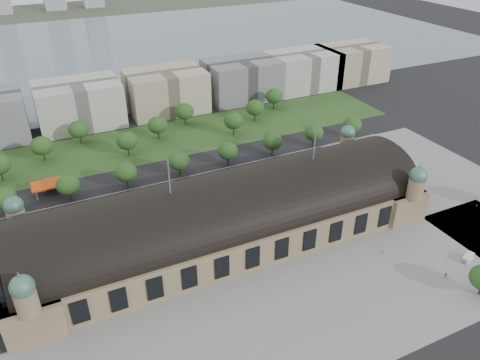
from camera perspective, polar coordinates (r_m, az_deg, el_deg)
name	(u,v)px	position (r m, az deg, el deg)	size (l,w,h in m)	color
ground	(228,240)	(173.39, -1.52, -7.28)	(900.00, 900.00, 0.00)	black
station	(227,217)	(167.36, -1.57, -4.48)	(150.00, 48.40, 44.30)	#907D59
plaza_south	(317,311)	(148.67, 9.42, -15.49)	(190.00, 48.00, 0.12)	gray
plaza_east	(436,179)	(228.21, 22.77, 0.09)	(56.00, 100.00, 0.12)	gray
road_slab	(146,202)	(198.21, -11.36, -2.63)	(260.00, 26.00, 0.10)	black
grass_belt	(126,147)	(246.48, -13.70, 3.92)	(300.00, 45.00, 0.10)	#28491D
petrol_station	(51,184)	(217.09, -22.01, -0.41)	(14.00, 13.00, 5.05)	#E0470D
lake	(86,50)	(440.55, -18.23, 14.84)	(700.00, 320.00, 0.08)	slate
far_shore	(57,11)	(635.42, -21.40, 18.66)	(700.00, 120.00, 0.14)	#44513D
office_3	(79,104)	(276.62, -19.01, 8.75)	(45.00, 32.00, 24.00)	beige
office_4	(166,91)	(285.58, -9.01, 10.68)	(45.00, 32.00, 24.00)	#C2B498
office_5	(242,79)	(302.64, 0.22, 12.16)	(45.00, 32.00, 24.00)	gray
office_6	(302,70)	(323.88, 7.60, 13.12)	(45.00, 32.00, 24.00)	beige
office_7	(351,63)	(346.60, 13.36, 13.71)	(45.00, 32.00, 24.00)	#C2B498
tree_row_2	(4,198)	(204.83, -26.83, -2.00)	(9.60, 9.60, 11.52)	#2D2116
tree_row_3	(68,185)	(204.28, -20.26, -0.55)	(9.60, 9.60, 11.52)	#2D2116
tree_row_4	(126,172)	(206.55, -13.75, 0.90)	(9.60, 9.60, 11.52)	#2D2116
tree_row_5	(179,161)	(211.53, -7.46, 2.29)	(9.60, 9.60, 11.52)	#2D2116
tree_row_6	(228,151)	(219.04, -1.52, 3.57)	(9.60, 9.60, 11.52)	#2D2116
tree_row_7	(273,141)	(228.83, 3.98, 4.72)	(9.60, 9.60, 11.52)	#2D2116
tree_row_8	(314,133)	(240.62, 9.01, 5.73)	(9.60, 9.60, 11.52)	#2D2116
tree_row_9	(352,124)	(254.15, 13.55, 6.61)	(9.60, 9.60, 11.52)	#2D2116
tree_belt_4	(42,146)	(241.61, -23.03, 3.86)	(10.40, 10.40, 12.48)	#2D2116
tree_belt_5	(79,129)	(253.46, -19.06, 5.85)	(10.40, 10.40, 12.48)	#2D2116
tree_belt_6	(127,141)	(234.01, -13.60, 4.68)	(10.40, 10.40, 12.48)	#2D2116
tree_belt_7	(158,125)	(248.56, -10.00, 6.61)	(10.40, 10.40, 12.48)	#2D2116
tree_belt_8	(184,111)	(264.22, -6.79, 8.31)	(10.40, 10.40, 12.48)	#2D2116
tree_belt_9	(234,121)	(249.99, -0.79, 7.22)	(10.40, 10.40, 12.48)	#2D2116
tree_belt_10	(255,108)	(267.74, 1.85, 8.80)	(10.40, 10.40, 12.48)	#2D2116
tree_belt_11	(274,96)	(286.15, 4.17, 10.17)	(10.40, 10.40, 12.48)	#2D2116
traffic_car_2	(92,215)	(194.28, -17.63, -4.07)	(2.21, 4.79, 1.33)	black
traffic_car_3	(135,197)	(201.01, -12.69, -2.04)	(2.14, 5.26, 1.53)	maroon
traffic_car_4	(222,192)	(200.17, -2.22, -1.42)	(1.58, 3.92, 1.33)	#1C1B4B
traffic_car_5	(241,168)	(218.33, 0.06, 1.50)	(1.52, 4.36, 1.44)	#5A5D62
traffic_car_6	(343,164)	(226.80, 12.45, 1.91)	(2.50, 5.43, 1.51)	silver
parked_car_1	(53,242)	(183.78, -21.81, -7.05)	(2.65, 5.74, 1.59)	maroon
parked_car_2	(64,240)	(183.83, -20.71, -6.83)	(1.91, 4.69, 1.36)	#182243
parked_car_3	(126,224)	(185.31, -13.68, -5.18)	(1.92, 4.77, 1.63)	slate
parked_car_4	(136,224)	(184.01, -12.56, -5.30)	(1.74, 4.99, 1.64)	silver
parked_car_5	(110,233)	(181.88, -15.60, -6.24)	(2.63, 5.71, 1.59)	#999CA1
parked_car_6	(116,227)	(184.85, -14.85, -5.51)	(1.88, 4.63, 1.34)	black
bus_west	(177,199)	(194.84, -7.70, -2.34)	(2.64, 11.30, 3.15)	red
bus_mid	(234,192)	(198.00, -0.69, -1.45)	(2.72, 11.61, 3.23)	beige
bus_east	(226,194)	(196.55, -1.72, -1.67)	(3.00, 12.84, 3.58)	beige
van_south	(468,258)	(181.14, 25.99, -8.58)	(5.78, 3.75, 2.33)	silver
pedestrian_0	(383,252)	(173.77, 16.99, -8.42)	(0.75, 0.43, 1.54)	gray
pedestrian_2	(477,205)	(213.71, 26.88, -2.78)	(0.75, 0.43, 1.54)	gray
pedestrian_4	(446,276)	(170.92, 23.77, -10.61)	(1.15, 0.50, 1.78)	gray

